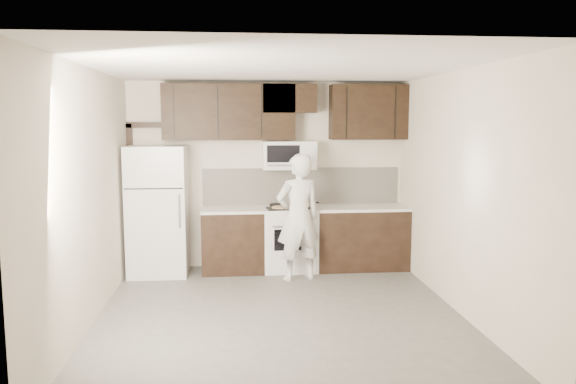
{
  "coord_description": "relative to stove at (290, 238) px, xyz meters",
  "views": [
    {
      "loc": [
        -0.49,
        -5.95,
        2.14
      ],
      "look_at": [
        0.17,
        0.9,
        1.26
      ],
      "focal_mm": 35.0,
      "sensor_mm": 36.0,
      "label": 1
    }
  ],
  "objects": [
    {
      "name": "floor",
      "position": [
        -0.3,
        -1.94,
        -0.46
      ],
      "size": [
        4.5,
        4.5,
        0.0
      ],
      "primitive_type": "plane",
      "color": "#565451",
      "rests_on": "ground"
    },
    {
      "name": "back_wall",
      "position": [
        -0.3,
        0.31,
        0.89
      ],
      "size": [
        4.0,
        0.0,
        4.0
      ],
      "primitive_type": "plane",
      "rotation": [
        1.57,
        0.0,
        0.0
      ],
      "color": "beige",
      "rests_on": "ground"
    },
    {
      "name": "ceiling",
      "position": [
        -0.3,
        -1.94,
        2.24
      ],
      "size": [
        4.5,
        4.5,
        0.0
      ],
      "primitive_type": "plane",
      "rotation": [
        3.14,
        0.0,
        0.0
      ],
      "color": "white",
      "rests_on": "back_wall"
    },
    {
      "name": "counter_run",
      "position": [
        0.3,
        0.0,
        -0.0
      ],
      "size": [
        2.95,
        0.64,
        0.91
      ],
      "color": "black",
      "rests_on": "floor"
    },
    {
      "name": "stove",
      "position": [
        0.0,
        0.0,
        0.0
      ],
      "size": [
        0.76,
        0.66,
        0.94
      ],
      "color": "silver",
      "rests_on": "floor"
    },
    {
      "name": "backsplash",
      "position": [
        0.2,
        0.3,
        0.72
      ],
      "size": [
        2.9,
        0.02,
        0.54
      ],
      "primitive_type": "cube",
      "color": "beige",
      "rests_on": "counter_run"
    },
    {
      "name": "upper_cabinets",
      "position": [
        -0.09,
        0.14,
        1.82
      ],
      "size": [
        3.48,
        0.35,
        0.78
      ],
      "color": "black",
      "rests_on": "back_wall"
    },
    {
      "name": "microwave",
      "position": [
        -0.0,
        0.12,
        1.19
      ],
      "size": [
        0.76,
        0.42,
        0.4
      ],
      "color": "silver",
      "rests_on": "upper_cabinets"
    },
    {
      "name": "refrigerator",
      "position": [
        -1.85,
        -0.05,
        0.44
      ],
      "size": [
        0.8,
        0.76,
        1.8
      ],
      "color": "silver",
      "rests_on": "floor"
    },
    {
      "name": "door_trim",
      "position": [
        -2.22,
        0.27,
        0.79
      ],
      "size": [
        0.5,
        0.08,
        2.12
      ],
      "color": "black",
      "rests_on": "floor"
    },
    {
      "name": "saucepan",
      "position": [
        0.18,
        -0.15,
        0.52
      ],
      "size": [
        0.3,
        0.17,
        0.17
      ],
      "color": "silver",
      "rests_on": "stove"
    },
    {
      "name": "baking_tray",
      "position": [
        -0.15,
        -0.16,
        0.46
      ],
      "size": [
        0.4,
        0.32,
        0.02
      ],
      "primitive_type": "cube",
      "rotation": [
        0.0,
        0.0,
        0.11
      ],
      "color": "black",
      "rests_on": "counter_run"
    },
    {
      "name": "pizza",
      "position": [
        -0.15,
        -0.16,
        0.48
      ],
      "size": [
        0.28,
        0.28,
        0.02
      ],
      "primitive_type": "cylinder",
      "rotation": [
        0.0,
        0.0,
        0.11
      ],
      "color": "beige",
      "rests_on": "baking_tray"
    },
    {
      "name": "person",
      "position": [
        0.06,
        -0.53,
        0.39
      ],
      "size": [
        0.72,
        0.57,
        1.71
      ],
      "primitive_type": "imported",
      "rotation": [
        0.0,
        0.0,
        3.44
      ],
      "color": "silver",
      "rests_on": "floor"
    }
  ]
}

